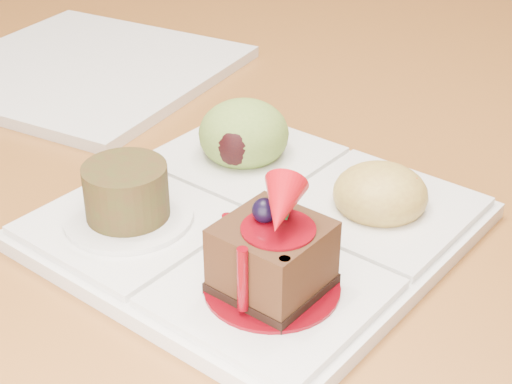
# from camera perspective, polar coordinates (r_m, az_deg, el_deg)

# --- Properties ---
(dining_table) EXTENTS (1.00, 1.80, 0.75)m
(dining_table) POSITION_cam_1_polar(r_m,az_deg,el_deg) (1.02, -0.67, 8.24)
(dining_table) COLOR brown
(dining_table) RESTS_ON ground
(sampler_plate) EXTENTS (0.36, 0.36, 0.10)m
(sampler_plate) POSITION_cam_1_polar(r_m,az_deg,el_deg) (0.58, 0.12, -0.97)
(sampler_plate) COLOR silver
(sampler_plate) RESTS_ON dining_table
(second_plate) EXTENTS (0.34, 0.34, 0.01)m
(second_plate) POSITION_cam_1_polar(r_m,az_deg,el_deg) (0.88, -12.39, 8.68)
(second_plate) COLOR silver
(second_plate) RESTS_ON dining_table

